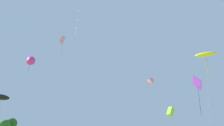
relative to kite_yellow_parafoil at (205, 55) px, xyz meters
name	(u,v)px	position (x,y,z in m)	size (l,w,h in m)	color
kite_yellow_parafoil	(205,55)	(0.00, 0.00, 0.00)	(3.45, 2.65, 14.66)	yellow
kite_pink_delta	(152,82)	(-1.57, 33.23, 3.15)	(3.10, 4.07, 18.78)	pink
kite_pink_box	(62,40)	(-27.55, 18.98, 10.76)	(2.07, 2.08, 26.03)	pink
kite_lime_box	(170,112)	(2.79, 30.33, -6.30)	(2.77, 2.50, 9.27)	#99DB2D
kite_purple_diamond	(197,85)	(0.21, 4.85, -3.91)	(1.22, 2.91, 11.89)	purple
kite_black_parafoil	(1,97)	(-30.15, -3.05, -7.58)	(2.87, 3.40, 7.01)	black
kite_magenta_delta	(30,60)	(-40.44, 32.80, 9.94)	(3.05, 3.85, 25.67)	#E02DA3
tree_distant_left	(11,124)	(-52.13, 53.61, -8.81)	(4.26, 4.26, 7.45)	brown
tree_distant_right	(5,125)	(-52.76, 49.79, -9.52)	(4.07, 4.07, 6.65)	brown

